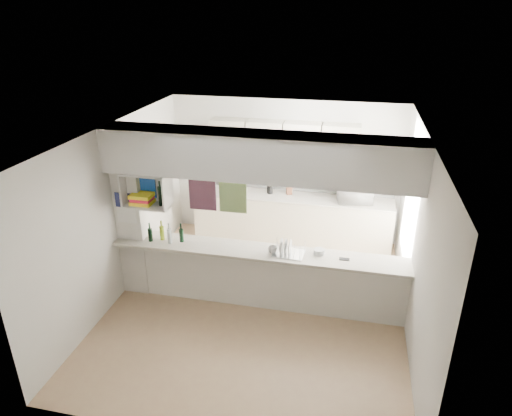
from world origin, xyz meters
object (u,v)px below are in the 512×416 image
(microwave, at_px, (355,193))
(wine_bottles, at_px, (166,234))
(dish_rack, at_px, (288,248))
(bowl, at_px, (356,183))

(microwave, xyz_separation_m, wine_bottles, (-2.65, -2.11, -0.05))
(dish_rack, relative_size, wine_bottles, 0.86)
(bowl, bearing_deg, microwave, 82.53)
(bowl, height_order, wine_bottles, bowl)
(microwave, bearing_deg, bowl, 74.34)
(bowl, xyz_separation_m, dish_rack, (-0.85, -2.06, -0.27))
(microwave, bearing_deg, dish_rack, 59.58)
(bowl, distance_m, dish_rack, 2.25)
(microwave, relative_size, dish_rack, 1.33)
(dish_rack, bearing_deg, microwave, 71.04)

